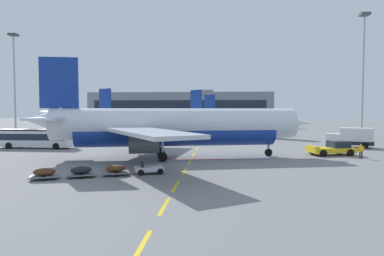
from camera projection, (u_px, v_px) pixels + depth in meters
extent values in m
plane|color=slate|center=(329.00, 146.00, 58.06)|extent=(400.00, 400.00, 0.00)
cube|color=yellow|center=(142.00, 246.00, 14.96)|extent=(0.24, 4.00, 0.01)
cube|color=yellow|center=(164.00, 206.00, 21.28)|extent=(0.24, 4.00, 0.01)
cube|color=yellow|center=(176.00, 186.00, 27.02)|extent=(0.24, 4.00, 0.01)
cube|color=yellow|center=(184.00, 171.00, 33.77)|extent=(0.24, 4.00, 0.01)
cube|color=yellow|center=(190.00, 162.00, 39.76)|extent=(0.24, 4.00, 0.01)
cube|color=yellow|center=(194.00, 155.00, 46.13)|extent=(0.24, 4.00, 0.01)
cube|color=yellow|center=(197.00, 149.00, 53.15)|extent=(0.24, 4.00, 0.01)
cube|color=yellow|center=(199.00, 145.00, 59.28)|extent=(0.24, 4.00, 0.01)
cube|color=yellow|center=(201.00, 141.00, 66.15)|extent=(0.24, 4.00, 0.01)
cube|color=yellow|center=(203.00, 139.00, 71.69)|extent=(0.24, 4.00, 0.01)
cube|color=yellow|center=(204.00, 137.00, 77.17)|extent=(0.24, 4.00, 0.01)
cube|color=yellow|center=(205.00, 135.00, 83.35)|extent=(0.24, 4.00, 0.01)
cube|color=yellow|center=(206.00, 133.00, 90.02)|extent=(0.24, 4.00, 0.01)
cube|color=yellow|center=(207.00, 132.00, 95.80)|extent=(0.24, 4.00, 0.01)
cube|color=yellow|center=(207.00, 130.00, 102.51)|extent=(0.24, 4.00, 0.01)
cube|color=yellow|center=(208.00, 129.00, 109.20)|extent=(0.24, 4.00, 0.01)
cube|color=#B21414|center=(191.00, 159.00, 41.84)|extent=(8.00, 0.40, 0.01)
cylinder|color=silver|center=(177.00, 124.00, 42.63)|extent=(30.20, 10.29, 3.80)
cylinder|color=navy|center=(177.00, 132.00, 42.68)|extent=(24.67, 8.77, 3.50)
cone|color=silver|center=(292.00, 123.00, 44.77)|extent=(4.23, 4.40, 3.72)
cone|color=silver|center=(44.00, 120.00, 40.36)|extent=(4.80, 4.07, 3.23)
cube|color=#192333|center=(284.00, 118.00, 44.58)|extent=(2.18, 3.13, 0.60)
cube|color=navy|center=(59.00, 83.00, 40.39)|extent=(4.37, 1.31, 6.00)
cube|color=silver|center=(60.00, 117.00, 43.66)|extent=(4.52, 6.94, 0.24)
cube|color=silver|center=(46.00, 119.00, 37.34)|extent=(4.52, 6.94, 0.24)
cube|color=#B7BCC6|center=(145.00, 125.00, 50.49)|extent=(6.74, 17.44, 0.36)
cube|color=#B7BCC6|center=(146.00, 132.00, 33.68)|extent=(13.06, 16.97, 0.36)
cylinder|color=#4C4F54|center=(144.00, 136.00, 47.58)|extent=(3.58, 2.75, 2.10)
cylinder|color=black|center=(155.00, 136.00, 47.80)|extent=(0.51, 1.77, 1.79)
cylinder|color=#4C4F54|center=(144.00, 144.00, 36.70)|extent=(3.58, 2.75, 2.10)
cylinder|color=black|center=(159.00, 144.00, 36.93)|extent=(0.51, 1.77, 1.79)
cylinder|color=gray|center=(269.00, 142.00, 44.44)|extent=(0.28, 0.28, 2.67)
cylinder|color=black|center=(268.00, 152.00, 44.51)|extent=(1.03, 0.49, 0.99)
cylinder|color=gray|center=(160.00, 142.00, 45.04)|extent=(0.28, 0.28, 2.61)
cylinder|color=black|center=(160.00, 151.00, 45.45)|extent=(1.15, 0.58, 1.10)
cylinder|color=black|center=(160.00, 152.00, 44.76)|extent=(1.15, 0.58, 1.10)
cylinder|color=gray|center=(162.00, 146.00, 39.90)|extent=(0.28, 0.28, 2.61)
cylinder|color=black|center=(162.00, 156.00, 40.31)|extent=(1.15, 0.58, 1.10)
cylinder|color=black|center=(163.00, 157.00, 39.62)|extent=(1.15, 0.58, 1.10)
cube|color=yellow|center=(331.00, 150.00, 45.74)|extent=(6.50, 4.17, 0.60)
cube|color=#192333|center=(338.00, 144.00, 45.88)|extent=(2.84, 2.65, 0.90)
cube|color=yellow|center=(313.00, 147.00, 45.28)|extent=(1.29, 2.61, 0.24)
sphere|color=orange|center=(338.00, 140.00, 45.85)|extent=(0.16, 0.16, 0.16)
cylinder|color=black|center=(323.00, 153.00, 44.05)|extent=(0.97, 0.61, 0.90)
cylinder|color=black|center=(312.00, 151.00, 46.81)|extent=(0.97, 0.61, 0.90)
cylinder|color=black|center=(350.00, 153.00, 44.69)|extent=(0.97, 0.61, 0.90)
cylinder|color=black|center=(338.00, 150.00, 47.45)|extent=(0.97, 0.61, 0.90)
cylinder|color=silver|center=(234.00, 119.00, 81.82)|extent=(23.10, 21.74, 3.56)
cylinder|color=navy|center=(234.00, 123.00, 81.87)|extent=(19.06, 17.97, 3.27)
cone|color=silver|center=(286.00, 120.00, 71.49)|extent=(4.77, 4.78, 3.49)
cone|color=silver|center=(192.00, 116.00, 92.60)|extent=(4.94, 4.89, 3.02)
cube|color=#192333|center=(282.00, 117.00, 72.18)|extent=(2.91, 2.98, 0.56)
cube|color=navy|center=(196.00, 100.00, 91.19)|extent=(3.25, 3.04, 5.62)
cube|color=silver|center=(202.00, 115.00, 93.90)|extent=(6.27, 6.43, 0.22)
cube|color=silver|center=(186.00, 115.00, 89.83)|extent=(6.27, 6.43, 0.22)
cube|color=#B7BCC6|center=(243.00, 120.00, 89.97)|extent=(16.16, 11.43, 0.34)
cube|color=#B7BCC6|center=(199.00, 121.00, 79.17)|extent=(10.46, 16.39, 0.34)
cylinder|color=#4C4F54|center=(235.00, 125.00, 88.23)|extent=(3.53, 3.48, 1.97)
cylinder|color=black|center=(240.00, 125.00, 87.13)|extent=(1.22, 1.30, 1.67)
cylinder|color=#4C4F54|center=(207.00, 126.00, 81.24)|extent=(3.53, 3.48, 1.97)
cylinder|color=black|center=(212.00, 126.00, 80.15)|extent=(1.22, 1.30, 1.67)
cylinder|color=gray|center=(273.00, 130.00, 73.77)|extent=(0.26, 0.26, 2.49)
cylinder|color=black|center=(273.00, 136.00, 73.84)|extent=(0.86, 0.82, 0.93)
cylinder|color=gray|center=(234.00, 127.00, 84.96)|extent=(0.26, 0.26, 2.44)
cylinder|color=black|center=(235.00, 132.00, 85.24)|extent=(0.98, 0.94, 1.03)
cylinder|color=black|center=(233.00, 132.00, 84.80)|extent=(0.98, 0.94, 1.03)
cylinder|color=gray|center=(221.00, 128.00, 81.65)|extent=(0.26, 0.26, 2.44)
cylinder|color=black|center=(222.00, 133.00, 81.94)|extent=(0.98, 0.94, 1.03)
cylinder|color=black|center=(220.00, 133.00, 81.49)|extent=(0.98, 0.94, 1.03)
cylinder|color=white|center=(244.00, 115.00, 122.66)|extent=(28.35, 15.14, 3.70)
cylinder|color=navy|center=(244.00, 118.00, 122.72)|extent=(23.23, 12.68, 3.41)
cone|color=white|center=(286.00, 116.00, 115.78)|extent=(4.58, 4.69, 3.63)
cone|color=white|center=(206.00, 114.00, 129.85)|extent=(5.01, 4.52, 3.15)
cube|color=#192333|center=(283.00, 114.00, 116.22)|extent=(2.54, 3.17, 0.58)
cube|color=navy|center=(210.00, 102.00, 128.83)|extent=(4.07, 2.04, 5.85)
cube|color=white|center=(212.00, 113.00, 132.10)|extent=(5.35, 6.96, 0.23)
cube|color=white|center=(205.00, 113.00, 126.61)|extent=(5.35, 6.96, 0.23)
cube|color=#B7BCC6|center=(242.00, 116.00, 131.80)|extent=(14.70, 15.32, 0.35)
cube|color=#B7BCC6|center=(225.00, 117.00, 117.21)|extent=(5.91, 16.87, 0.35)
cylinder|color=#4C4F54|center=(239.00, 120.00, 129.37)|extent=(3.68, 3.12, 2.05)
cylinder|color=black|center=(243.00, 120.00, 128.64)|extent=(0.80, 1.64, 1.74)
cylinder|color=#4C4F54|center=(228.00, 121.00, 119.92)|extent=(3.68, 3.12, 2.05)
cylinder|color=black|center=(232.00, 121.00, 119.19)|extent=(0.80, 1.64, 1.74)
cylinder|color=gray|center=(277.00, 123.00, 117.34)|extent=(0.27, 0.27, 2.60)
cylinder|color=black|center=(276.00, 126.00, 117.41)|extent=(0.99, 0.64, 0.96)
cylinder|color=gray|center=(242.00, 122.00, 125.93)|extent=(0.27, 0.27, 2.54)
cylinder|color=black|center=(242.00, 125.00, 126.30)|extent=(1.12, 0.74, 1.07)
cylinder|color=black|center=(241.00, 125.00, 125.70)|extent=(1.12, 0.74, 1.07)
cylinder|color=gray|center=(237.00, 122.00, 121.47)|extent=(0.27, 0.27, 2.54)
cylinder|color=black|center=(237.00, 126.00, 121.83)|extent=(1.12, 0.74, 1.07)
cylinder|color=black|center=(236.00, 126.00, 121.23)|extent=(1.12, 0.74, 1.07)
cylinder|color=silver|center=(73.00, 117.00, 96.77)|extent=(26.78, 17.14, 3.62)
cylinder|color=navy|center=(73.00, 121.00, 96.82)|extent=(21.98, 14.29, 3.33)
cone|color=silver|center=(43.00, 117.00, 104.70)|extent=(4.64, 4.72, 3.55)
cone|color=silver|center=(110.00, 116.00, 88.45)|extent=(4.99, 4.63, 3.07)
cube|color=#192333|center=(45.00, 115.00, 104.12)|extent=(2.65, 3.11, 0.57)
cube|color=navy|center=(105.00, 100.00, 89.16)|extent=(3.82, 2.34, 5.71)
cube|color=silver|center=(98.00, 115.00, 86.46)|extent=(5.63, 6.80, 0.23)
cube|color=silver|center=(116.00, 115.00, 91.52)|extent=(5.63, 6.80, 0.23)
cube|color=#B7BCC6|center=(56.00, 119.00, 87.97)|extent=(15.15, 14.15, 0.34)
cube|color=#B7BCC6|center=(104.00, 118.00, 101.43)|extent=(7.29, 16.73, 0.34)
cylinder|color=#4C4F54|center=(66.00, 124.00, 90.34)|extent=(3.63, 3.23, 2.00)
cylinder|color=black|center=(62.00, 124.00, 91.18)|extent=(0.93, 1.54, 1.70)
cylinder|color=#4C4F54|center=(97.00, 123.00, 99.04)|extent=(3.63, 3.23, 2.00)
cylinder|color=black|center=(93.00, 123.00, 99.89)|extent=(0.93, 1.54, 1.70)
cylinder|color=gray|center=(49.00, 124.00, 103.16)|extent=(0.27, 0.27, 2.54)
cylinder|color=black|center=(49.00, 129.00, 103.23)|extent=(0.95, 0.69, 0.94)
cylinder|color=gray|center=(70.00, 126.00, 93.78)|extent=(0.27, 0.27, 2.48)
cylinder|color=black|center=(69.00, 130.00, 93.57)|extent=(1.08, 0.80, 1.05)
cylinder|color=black|center=(71.00, 130.00, 94.12)|extent=(1.08, 0.80, 1.05)
cylinder|color=gray|center=(84.00, 125.00, 97.89)|extent=(0.27, 0.27, 2.48)
cylinder|color=black|center=(84.00, 130.00, 97.68)|extent=(1.08, 0.80, 1.05)
cylinder|color=black|center=(85.00, 129.00, 98.23)|extent=(1.08, 0.80, 1.05)
cube|color=silver|center=(35.00, 138.00, 53.92)|extent=(12.08, 3.06, 2.70)
cube|color=#192333|center=(35.00, 137.00, 53.91)|extent=(11.12, 3.07, 1.00)
cube|color=black|center=(35.00, 130.00, 53.86)|extent=(12.10, 3.08, 0.20)
cylinder|color=black|center=(64.00, 144.00, 54.88)|extent=(1.01, 0.35, 1.00)
cylinder|color=black|center=(56.00, 146.00, 52.20)|extent=(1.01, 0.35, 1.00)
cylinder|color=black|center=(19.00, 144.00, 55.70)|extent=(1.01, 0.35, 1.00)
cylinder|color=black|center=(9.00, 146.00, 53.02)|extent=(1.01, 0.35, 1.00)
cube|color=black|center=(350.00, 143.00, 55.47)|extent=(7.39, 4.79, 0.60)
cube|color=silver|center=(334.00, 137.00, 56.43)|extent=(3.06, 3.01, 1.10)
cube|color=#192333|center=(327.00, 136.00, 56.93)|extent=(0.76, 1.81, 0.64)
cube|color=silver|center=(357.00, 135.00, 54.98)|extent=(5.31, 3.97, 2.10)
cylinder|color=black|center=(334.00, 144.00, 55.38)|extent=(1.00, 0.61, 0.96)
cylinder|color=black|center=(335.00, 143.00, 57.54)|extent=(1.00, 0.61, 0.96)
cylinder|color=black|center=(365.00, 146.00, 53.43)|extent=(1.00, 0.61, 0.96)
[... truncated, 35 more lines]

